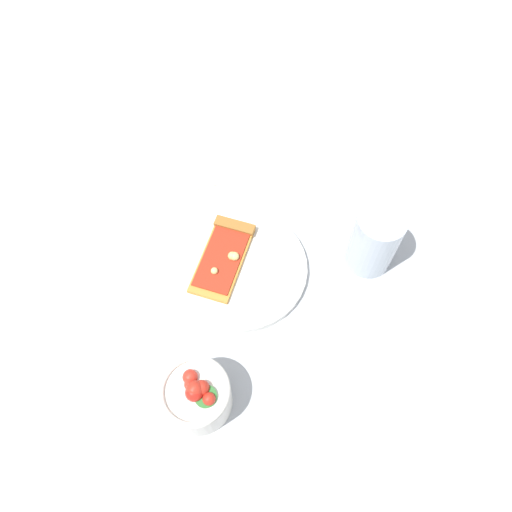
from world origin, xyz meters
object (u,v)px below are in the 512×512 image
(salad_bowl, at_px, (197,395))
(paper_napkin, at_px, (215,160))
(plate, at_px, (240,267))
(pizza_slice_main, at_px, (225,254))
(soda_glass, at_px, (374,240))

(salad_bowl, distance_m, paper_napkin, 0.47)
(salad_bowl, bearing_deg, plate, 70.24)
(pizza_slice_main, distance_m, soda_glass, 0.25)
(plate, relative_size, soda_glass, 1.83)
(plate, height_order, soda_glass, soda_glass)
(plate, distance_m, pizza_slice_main, 0.03)
(plate, bearing_deg, salad_bowl, -109.76)
(paper_napkin, bearing_deg, pizza_slice_main, -88.80)
(plate, xyz_separation_m, pizza_slice_main, (-0.02, 0.02, 0.01))
(pizza_slice_main, relative_size, salad_bowl, 1.67)
(soda_glass, bearing_deg, plate, 179.93)
(plate, bearing_deg, soda_glass, -0.07)
(pizza_slice_main, relative_size, paper_napkin, 1.39)
(plate, bearing_deg, pizza_slice_main, 138.19)
(pizza_slice_main, height_order, soda_glass, soda_glass)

